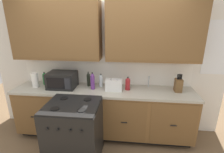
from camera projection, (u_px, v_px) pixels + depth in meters
name	position (u px, v px, depth m)	size (l,w,h in m)	color
ground_plane	(101.00, 145.00, 2.88)	(8.00, 8.00, 0.00)	brown
wall_unit	(104.00, 44.00, 2.83)	(4.31, 0.40, 2.59)	white
counter_run	(104.00, 112.00, 3.01)	(3.14, 0.64, 0.92)	black
stove_range	(74.00, 132.00, 2.46)	(0.76, 0.68, 0.95)	black
microwave	(62.00, 80.00, 2.92)	(0.48, 0.37, 0.28)	black
toaster	(114.00, 85.00, 2.82)	(0.28, 0.18, 0.19)	white
knife_block	(178.00, 85.00, 2.75)	(0.11, 0.14, 0.31)	brown
sink_faucet	(149.00, 81.00, 2.96)	(0.02, 0.02, 0.20)	#B2B5BA
paper_towel_roll	(35.00, 80.00, 2.95)	(0.12, 0.12, 0.26)	white
bottle_clear	(101.00, 80.00, 2.97)	(0.07, 0.07, 0.24)	silver
bottle_violet	(93.00, 81.00, 2.84)	(0.07, 0.07, 0.30)	#663384
bottle_red	(128.00, 84.00, 2.83)	(0.08, 0.08, 0.23)	maroon
bottle_dark	(89.00, 79.00, 2.99)	(0.06, 0.06, 0.27)	black
bottle_green	(45.00, 78.00, 3.07)	(0.07, 0.07, 0.24)	#237A38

